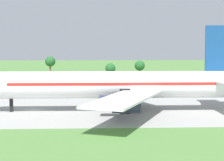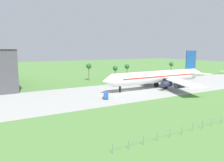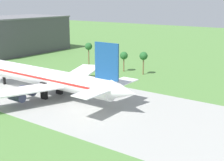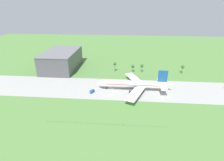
# 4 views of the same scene
# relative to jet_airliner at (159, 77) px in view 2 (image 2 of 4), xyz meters

# --- Properties ---
(ground_plane) EXTENTS (600.00, 600.00, 0.00)m
(ground_plane) POSITION_rel_jet_airliner_xyz_m (-20.91, 2.19, -6.24)
(ground_plane) COLOR #517F3D
(taxiway_strip) EXTENTS (320.00, 44.00, 0.02)m
(taxiway_strip) POSITION_rel_jet_airliner_xyz_m (-20.91, 2.19, -6.23)
(taxiway_strip) COLOR #9E9E99
(taxiway_strip) RESTS_ON ground_plane
(jet_airliner) EXTENTS (69.68, 61.77, 20.35)m
(jet_airliner) POSITION_rel_jet_airliner_xyz_m (0.00, 0.00, 0.00)
(jet_airliner) COLOR white
(jet_airliner) RESTS_ON ground_plane
(baggage_tug) EXTENTS (3.99, 4.98, 2.75)m
(baggage_tug) POSITION_rel_jet_airliner_xyz_m (-37.85, -8.08, -4.76)
(baggage_tug) COLOR black
(baggage_tug) RESTS_ON ground_plane
(palm_tree_row) EXTENTS (80.53, 3.60, 11.67)m
(palm_tree_row) POSITION_rel_jet_airliner_xyz_m (10.99, 46.24, 2.09)
(palm_tree_row) COLOR brown
(palm_tree_row) RESTS_ON ground_plane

